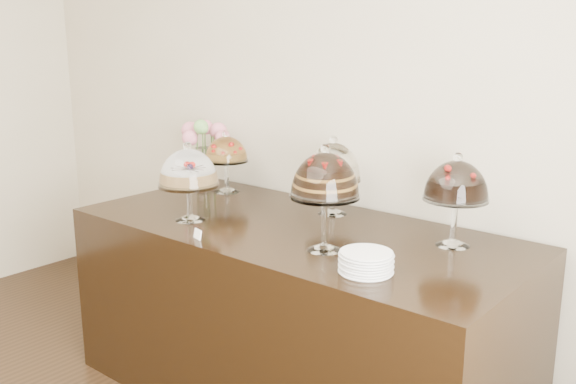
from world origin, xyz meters
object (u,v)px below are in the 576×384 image
Objects in this scene: cake_stand_sugar_sponge at (188,171)px; display_counter at (294,314)px; cake_stand_choco_layer at (325,179)px; cake_stand_fruit_tart at (226,152)px; cake_stand_cheesecake at (333,165)px; flower_vase at (204,144)px; plate_stack at (366,262)px; cake_stand_dark_choco at (456,185)px.

display_counter is at bearing 27.04° from cake_stand_sugar_sponge.
cake_stand_choco_layer reaches higher than cake_stand_sugar_sponge.
cake_stand_sugar_sponge is 1.08× the size of cake_stand_fruit_tart.
cake_stand_cheesecake is at bearing 89.59° from display_counter.
flower_vase is (-0.97, 0.02, -0.00)m from cake_stand_cheesecake.
cake_stand_choco_layer is at bearing 4.26° from cake_stand_sugar_sponge.
flower_vase reaches higher than cake_stand_fruit_tart.
cake_stand_fruit_tart is (-1.06, 0.47, -0.08)m from cake_stand_choco_layer.
cake_stand_cheesecake is 1.94× the size of plate_stack.
display_counter is 1.05m from cake_stand_fruit_tart.
cake_stand_choco_layer is 0.58m from cake_stand_cheesecake.
cake_stand_sugar_sponge reaches higher than display_counter.
cake_stand_fruit_tart is (-0.75, -0.01, -0.02)m from cake_stand_cheesecake.
cake_stand_fruit_tart is at bearing 155.92° from cake_stand_choco_layer.
cake_stand_choco_layer is at bearing -133.90° from cake_stand_dark_choco.
cake_stand_dark_choco is at bearing 78.21° from plate_stack.
flower_vase is (-1.28, 0.51, -0.06)m from cake_stand_choco_layer.
cake_stand_choco_layer is at bearing 158.46° from plate_stack.
plate_stack is at bearing -21.54° from cake_stand_choco_layer.
cake_stand_choco_layer reaches higher than cake_stand_cheesecake.
cake_stand_choco_layer is 2.20× the size of plate_stack.
cake_stand_choco_layer is 1.27× the size of cake_stand_fruit_tart.
cake_stand_choco_layer is 1.16m from cake_stand_fruit_tart.
cake_stand_sugar_sponge is 1.88× the size of plate_stack.
cake_stand_sugar_sponge is at bearing -158.35° from cake_stand_dark_choco.
cake_stand_sugar_sponge is at bearing -152.96° from display_counter.
cake_stand_sugar_sponge is (-0.47, -0.24, 0.70)m from display_counter.
flower_vase is (-1.67, 0.10, -0.02)m from cake_stand_dark_choco.
cake_stand_sugar_sponge is 0.86× the size of cake_stand_choco_layer.
cake_stand_dark_choco reaches higher than cake_stand_sugar_sponge.
cake_stand_dark_choco is 1.00× the size of flower_vase.
flower_vase is at bearing 176.52° from cake_stand_dark_choco.
display_counter is at bearing -90.41° from cake_stand_cheesecake.
display_counter is 0.77m from cake_stand_cheesecake.
plate_stack is at bearing -2.89° from cake_stand_sugar_sponge.
flower_vase reaches higher than display_counter.
flower_vase is at bearing 161.34° from display_counter.
flower_vase is 1.97× the size of plate_stack.
cake_stand_dark_choco is at bearing -6.27° from cake_stand_cheesecake.
cake_stand_cheesecake is 1.11× the size of cake_stand_fruit_tart.
cake_stand_dark_choco is 0.58m from plate_stack.
cake_stand_dark_choco is at bearing -3.48° from flower_vase.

